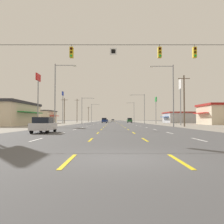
{
  "coord_description": "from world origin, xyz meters",
  "views": [
    {
      "loc": [
        -0.37,
        -7.69,
        1.31
      ],
      "look_at": [
        -0.39,
        65.68,
        3.75
      ],
      "focal_mm": 36.44,
      "sensor_mm": 36.0,
      "label": 1
    }
  ],
  "objects_px": {
    "streetlight_right_row_0": "(171,91)",
    "streetlight_right_row_2": "(133,111)",
    "streetlight_left_row_2": "(92,112)",
    "pole_sign_right_row_2": "(156,104)",
    "suv_far_right_mid": "(130,120)",
    "streetlight_right_row_1": "(143,106)",
    "pole_sign_left_row_2": "(63,100)",
    "hatchback_far_left_nearest": "(44,125)",
    "pole_sign_right_row_1": "(181,91)",
    "sedan_inner_left_midfar": "(106,121)",
    "pole_sign_left_row_1": "(38,86)",
    "streetlight_left_row_0": "(57,91)",
    "sedan_center_turn_far": "(113,120)",
    "suv_inner_left_near": "(104,120)",
    "streetlight_left_row_1": "(83,108)"
  },
  "relations": [
    {
      "from": "pole_sign_left_row_1",
      "to": "pole_sign_right_row_2",
      "type": "bearing_deg",
      "value": 40.93
    },
    {
      "from": "suv_far_right_mid",
      "to": "streetlight_right_row_1",
      "type": "xyz_separation_m",
      "value": [
        2.47,
        -23.73,
        4.61
      ]
    },
    {
      "from": "streetlight_left_row_0",
      "to": "streetlight_right_row_0",
      "type": "relative_size",
      "value": 1.02
    },
    {
      "from": "hatchback_far_left_nearest",
      "to": "streetlight_left_row_2",
      "type": "height_order",
      "value": "streetlight_left_row_2"
    },
    {
      "from": "sedan_inner_left_midfar",
      "to": "pole_sign_right_row_2",
      "type": "relative_size",
      "value": 0.53
    },
    {
      "from": "pole_sign_left_row_2",
      "to": "streetlight_right_row_2",
      "type": "xyz_separation_m",
      "value": [
        26.63,
        32.46,
        -2.26
      ]
    },
    {
      "from": "pole_sign_left_row_1",
      "to": "streetlight_right_row_0",
      "type": "distance_m",
      "value": 27.2
    },
    {
      "from": "hatchback_far_left_nearest",
      "to": "pole_sign_right_row_2",
      "type": "relative_size",
      "value": 0.46
    },
    {
      "from": "pole_sign_right_row_1",
      "to": "pole_sign_left_row_2",
      "type": "bearing_deg",
      "value": 143.45
    },
    {
      "from": "streetlight_left_row_0",
      "to": "streetlight_left_row_2",
      "type": "bearing_deg",
      "value": 89.94
    },
    {
      "from": "sedan_inner_left_midfar",
      "to": "streetlight_left_row_2",
      "type": "bearing_deg",
      "value": -138.59
    },
    {
      "from": "sedan_inner_left_midfar",
      "to": "streetlight_right_row_2",
      "type": "bearing_deg",
      "value": -23.66
    },
    {
      "from": "sedan_inner_left_midfar",
      "to": "streetlight_left_row_0",
      "type": "bearing_deg",
      "value": -94.98
    },
    {
      "from": "sedan_center_turn_far",
      "to": "pole_sign_right_row_1",
      "type": "distance_m",
      "value": 85.99
    },
    {
      "from": "suv_inner_left_near",
      "to": "streetlight_left_row_2",
      "type": "height_order",
      "value": "streetlight_left_row_2"
    },
    {
      "from": "pole_sign_left_row_1",
      "to": "streetlight_right_row_1",
      "type": "distance_m",
      "value": 36.57
    },
    {
      "from": "streetlight_right_row_0",
      "to": "streetlight_right_row_2",
      "type": "height_order",
      "value": "streetlight_right_row_0"
    },
    {
      "from": "streetlight_left_row_2",
      "to": "pole_sign_right_row_2",
      "type": "bearing_deg",
      "value": -56.05
    },
    {
      "from": "suv_inner_left_near",
      "to": "pole_sign_left_row_2",
      "type": "bearing_deg",
      "value": -130.88
    },
    {
      "from": "streetlight_left_row_2",
      "to": "sedan_center_turn_far",
      "type": "bearing_deg",
      "value": 70.57
    },
    {
      "from": "hatchback_far_left_nearest",
      "to": "streetlight_right_row_2",
      "type": "relative_size",
      "value": 0.41
    },
    {
      "from": "streetlight_right_row_1",
      "to": "streetlight_right_row_2",
      "type": "xyz_separation_m",
      "value": [
        0.16,
        34.75,
        -0.13
      ]
    },
    {
      "from": "hatchback_far_left_nearest",
      "to": "pole_sign_left_row_1",
      "type": "relative_size",
      "value": 0.36
    },
    {
      "from": "streetlight_left_row_0",
      "to": "streetlight_right_row_1",
      "type": "bearing_deg",
      "value": 60.79
    },
    {
      "from": "sedan_inner_left_midfar",
      "to": "pole_sign_left_row_2",
      "type": "xyz_separation_m",
      "value": [
        -13.59,
        -38.18,
        7.02
      ]
    },
    {
      "from": "pole_sign_left_row_1",
      "to": "streetlight_right_row_1",
      "type": "relative_size",
      "value": 1.14
    },
    {
      "from": "hatchback_far_left_nearest",
      "to": "pole_sign_right_row_1",
      "type": "xyz_separation_m",
      "value": [
        22.49,
        29.44,
        7.1
      ]
    },
    {
      "from": "pole_sign_left_row_2",
      "to": "streetlight_right_row_1",
      "type": "distance_m",
      "value": 26.65
    },
    {
      "from": "pole_sign_left_row_2",
      "to": "streetlight_left_row_2",
      "type": "relative_size",
      "value": 1.22
    },
    {
      "from": "suv_far_right_mid",
      "to": "streetlight_left_row_2",
      "type": "distance_m",
      "value": 20.58
    },
    {
      "from": "streetlight_right_row_1",
      "to": "pole_sign_left_row_2",
      "type": "bearing_deg",
      "value": 175.06
    },
    {
      "from": "suv_far_right_mid",
      "to": "pole_sign_left_row_2",
      "type": "height_order",
      "value": "pole_sign_left_row_2"
    },
    {
      "from": "pole_sign_left_row_2",
      "to": "streetlight_left_row_2",
      "type": "bearing_deg",
      "value": 77.64
    },
    {
      "from": "sedan_center_turn_far",
      "to": "pole_sign_left_row_1",
      "type": "height_order",
      "value": "pole_sign_left_row_1"
    },
    {
      "from": "sedan_inner_left_midfar",
      "to": "streetlight_left_row_1",
      "type": "xyz_separation_m",
      "value": [
        -6.41,
        -40.46,
        4.26
      ]
    },
    {
      "from": "hatchback_far_left_nearest",
      "to": "suv_far_right_mid",
      "type": "xyz_separation_m",
      "value": [
        14.27,
        74.76,
        0.24
      ]
    },
    {
      "from": "pole_sign_left_row_1",
      "to": "pole_sign_left_row_2",
      "type": "relative_size",
      "value": 1.02
    },
    {
      "from": "pole_sign_right_row_2",
      "to": "streetlight_right_row_0",
      "type": "relative_size",
      "value": 0.8
    },
    {
      "from": "streetlight_right_row_0",
      "to": "streetlight_left_row_2",
      "type": "height_order",
      "value": "streetlight_right_row_0"
    },
    {
      "from": "pole_sign_left_row_1",
      "to": "streetlight_left_row_2",
      "type": "distance_m",
      "value": 61.2
    },
    {
      "from": "streetlight_right_row_2",
      "to": "streetlight_left_row_1",
      "type": "bearing_deg",
      "value": -119.24
    },
    {
      "from": "pole_sign_left_row_1",
      "to": "streetlight_left_row_0",
      "type": "bearing_deg",
      "value": -55.05
    },
    {
      "from": "suv_far_right_mid",
      "to": "pole_sign_right_row_1",
      "type": "bearing_deg",
      "value": -79.72
    },
    {
      "from": "suv_far_right_mid",
      "to": "streetlight_right_row_1",
      "type": "bearing_deg",
      "value": -84.07
    },
    {
      "from": "hatchback_far_left_nearest",
      "to": "streetlight_left_row_0",
      "type": "relative_size",
      "value": 0.36
    },
    {
      "from": "suv_inner_left_near",
      "to": "streetlight_left_row_2",
      "type": "distance_m",
      "value": 18.56
    },
    {
      "from": "streetlight_right_row_1",
      "to": "suv_far_right_mid",
      "type": "bearing_deg",
      "value": 95.93
    },
    {
      "from": "pole_sign_left_row_2",
      "to": "streetlight_right_row_2",
      "type": "distance_m",
      "value": 42.05
    },
    {
      "from": "pole_sign_left_row_1",
      "to": "pole_sign_left_row_2",
      "type": "bearing_deg",
      "value": 91.94
    },
    {
      "from": "streetlight_right_row_2",
      "to": "sedan_center_turn_far",
      "type": "bearing_deg",
      "value": 109.04
    }
  ]
}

